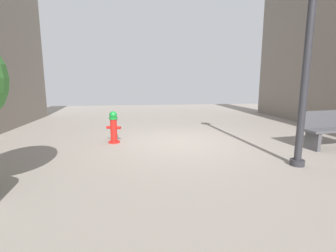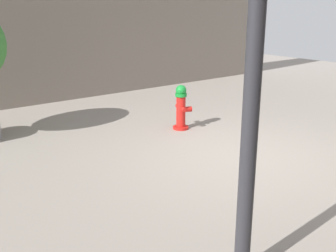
% 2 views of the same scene
% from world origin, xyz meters
% --- Properties ---
extents(ground_plane, '(23.40, 23.40, 0.00)m').
position_xyz_m(ground_plane, '(0.00, 0.00, 0.00)').
color(ground_plane, gray).
extents(fire_hydrant, '(0.41, 0.38, 0.88)m').
position_xyz_m(fire_hydrant, '(1.85, -0.19, 0.44)').
color(fire_hydrant, red).
rests_on(fire_hydrant, ground_plane).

